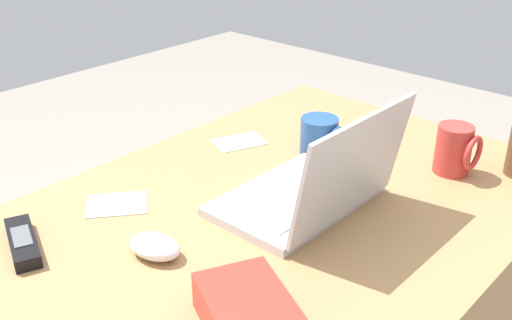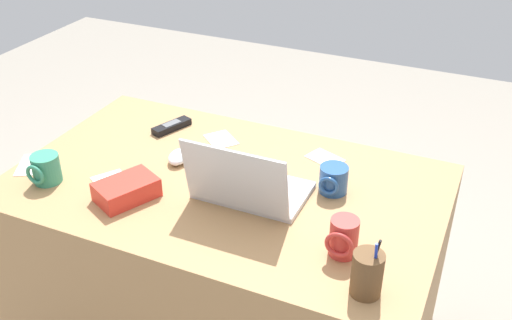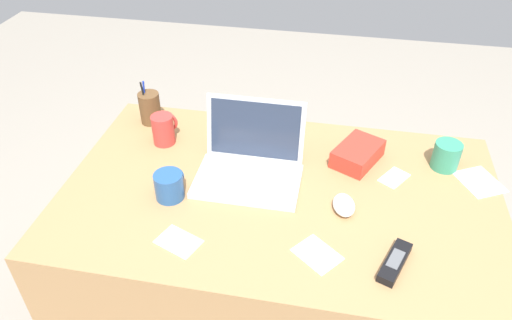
{
  "view_description": "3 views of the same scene",
  "coord_description": "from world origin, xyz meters",
  "views": [
    {
      "loc": [
        0.73,
        0.67,
        1.32
      ],
      "look_at": [
        -0.03,
        -0.02,
        0.81
      ],
      "focal_mm": 42.72,
      "sensor_mm": 36.0,
      "label": 1
    },
    {
      "loc": [
        -0.74,
        1.41,
        1.73
      ],
      "look_at": [
        -0.09,
        -0.03,
        0.79
      ],
      "focal_mm": 41.91,
      "sensor_mm": 36.0,
      "label": 2
    },
    {
      "loc": [
        0.14,
        -1.14,
        1.69
      ],
      "look_at": [
        -0.09,
        0.06,
        0.77
      ],
      "focal_mm": 33.95,
      "sensor_mm": 36.0,
      "label": 3
    }
  ],
  "objects": [
    {
      "name": "pen_holder",
      "position": [
        -0.54,
        0.31,
        0.76
      ],
      "size": [
        0.08,
        0.08,
        0.17
      ],
      "color": "brown",
      "rests_on": "desk"
    },
    {
      "name": "cordless_phone",
      "position": [
        0.34,
        -0.24,
        0.72
      ],
      "size": [
        0.1,
        0.16,
        0.03
      ],
      "color": "black",
      "rests_on": "desk"
    },
    {
      "name": "coffee_mug_white",
      "position": [
        -0.33,
        -0.09,
        0.75
      ],
      "size": [
        0.09,
        0.1,
        0.09
      ],
      "color": "#26518C",
      "rests_on": "desk"
    },
    {
      "name": "snack_bag",
      "position": [
        0.23,
        0.2,
        0.73
      ],
      "size": [
        0.18,
        0.21,
        0.06
      ],
      "primitive_type": "cube",
      "rotation": [
        0.0,
        0.0,
        -0.46
      ],
      "color": "red",
      "rests_on": "desk"
    },
    {
      "name": "paper_note_left",
      "position": [
        0.35,
        0.13,
        0.7
      ],
      "size": [
        0.11,
        0.12,
        0.0
      ],
      "primitive_type": "cube",
      "rotation": [
        0.0,
        0.0,
        -0.6
      ],
      "color": "white",
      "rests_on": "desk"
    },
    {
      "name": "computer_mouse",
      "position": [
        0.2,
        -0.05,
        0.72
      ],
      "size": [
        0.08,
        0.11,
        0.04
      ],
      "primitive_type": "ellipsoid",
      "rotation": [
        0.0,
        0.0,
        0.2
      ],
      "color": "white",
      "rests_on": "desk"
    },
    {
      "name": "desk",
      "position": [
        0.0,
        0.0,
        0.35
      ],
      "size": [
        1.36,
        0.83,
        0.7
      ],
      "primitive_type": "cube",
      "color": "#A87C4F",
      "rests_on": "ground"
    },
    {
      "name": "coffee_mug_tall",
      "position": [
        -0.44,
        0.19,
        0.76
      ],
      "size": [
        0.08,
        0.09,
        0.11
      ],
      "color": "#C63833",
      "rests_on": "desk"
    },
    {
      "name": "coffee_mug_spare",
      "position": [
        0.51,
        0.23,
        0.75
      ],
      "size": [
        0.09,
        0.1,
        0.09
      ],
      "color": "#338C6B",
      "rests_on": "desk"
    },
    {
      "name": "paper_note_front",
      "position": [
        0.62,
        0.16,
        0.7
      ],
      "size": [
        0.17,
        0.18,
        0.0
      ],
      "primitive_type": "cube",
      "rotation": [
        0.0,
        0.0,
        0.48
      ],
      "color": "white",
      "rests_on": "desk"
    },
    {
      "name": "laptop",
      "position": [
        -0.11,
        0.06,
        0.75
      ],
      "size": [
        0.33,
        0.26,
        0.23
      ],
      "color": "silver",
      "rests_on": "desk"
    },
    {
      "name": "paper_note_right",
      "position": [
        -0.24,
        -0.27,
        0.7
      ],
      "size": [
        0.14,
        0.12,
        0.0
      ],
      "primitive_type": "cube",
      "rotation": [
        0.0,
        0.0,
        -0.38
      ],
      "color": "white",
      "rests_on": "desk"
    },
    {
      "name": "paper_note_near_laptop",
      "position": [
        0.14,
        -0.24,
        0.7
      ],
      "size": [
        0.15,
        0.14,
        0.0
      ],
      "primitive_type": "cube",
      "rotation": [
        0.0,
        0.0,
        -0.68
      ],
      "color": "white",
      "rests_on": "desk"
    }
  ]
}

